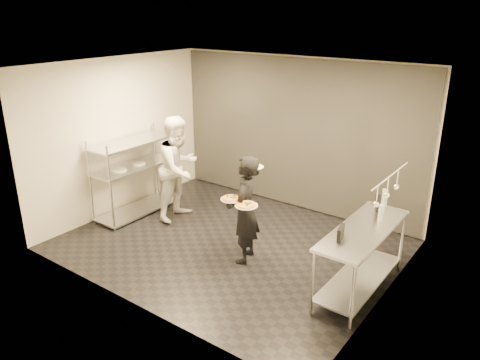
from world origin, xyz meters
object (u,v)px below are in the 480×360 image
Objects in this scene: salad_plate at (255,165)px; pos_monitor at (341,233)px; bottle_dark at (378,203)px; prep_counter at (362,249)px; chef at (179,168)px; pizza_plate_near at (231,198)px; pizza_plate_far at (246,205)px; bottle_clear at (381,213)px; bottle_green at (385,199)px; waiter at (245,210)px; pass_rack at (135,173)px.

salad_plate reaches higher than pos_monitor.
prep_counter is at bearing -83.73° from bottle_dark.
chef reaches higher than pizza_plate_near.
bottle_clear is at bearing 27.08° from pizza_plate_far.
pizza_plate_near is 1.19× the size of salad_plate.
bottle_dark is (-0.04, -0.17, -0.01)m from bottle_green.
chef is (-1.84, 0.57, 0.11)m from waiter.
bottle_green is at bearing 21.63° from salad_plate.
pos_monitor is at bearing -104.91° from prep_counter.
salad_plate reaches higher than pizza_plate_far.
chef is at bearing -125.74° from waiter.
waiter is 5.96× the size of bottle_green.
pass_rack reaches higher than prep_counter.
prep_counter is 0.60m from pos_monitor.
pizza_plate_near is 0.26m from pizza_plate_far.
waiter is 1.86m from bottle_dark.
bottle_dark is (1.71, 1.10, -0.01)m from pizza_plate_near.
chef reaches higher than prep_counter.
pizza_plate_near is at bearing -147.28° from bottle_dark.
bottle_clear is at bearing -60.99° from bottle_dark.
waiter reaches higher than pizza_plate_far.
pizza_plate_far is at bearing -66.53° from salad_plate.
chef is at bearing 23.26° from pass_rack.
waiter is 1.89m from bottle_clear.
pizza_plate_near is at bearing -118.74° from chef.
salad_plate is at bearing -172.50° from bottle_clear.
chef is 7.96× the size of pos_monitor.
bottle_green is 1.24× the size of bottle_clear.
bottle_dark is at bearing 8.41° from pass_rack.
bottle_green is (1.75, 1.27, 0.00)m from pizza_plate_near.
pizza_plate_near is at bearing 168.29° from pos_monitor.
waiter is 6.68× the size of bottle_dark.
salad_plate is 1.82m from bottle_dark.
waiter is 5.08× the size of pizza_plate_far.
bottle_clear is (1.86, 0.83, -0.03)m from pizza_plate_near.
waiter reaches higher than bottle_green.
prep_counter is 6.56× the size of bottle_green.
pass_rack reaches higher than pos_monitor.
pos_monitor is (1.40, 0.02, -0.02)m from pizza_plate_far.
prep_counter is at bearing 62.63° from pos_monitor.
waiter is at bearing -152.24° from bottle_dark.
pizza_plate_near is 1.33× the size of bottle_clear.
bottle_clear is at bearing 7.50° from salad_plate.
pass_rack is 7.21× the size of bottle_clear.
bottle_green is at bearing -86.66° from chef.
chef is at bearing 172.83° from salad_plate.
waiter is 7.01× the size of pos_monitor.
salad_plate is (2.56, 0.11, 0.62)m from pass_rack.
pass_rack is 6.54× the size of bottle_dark.
chef reaches higher than bottle_green.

